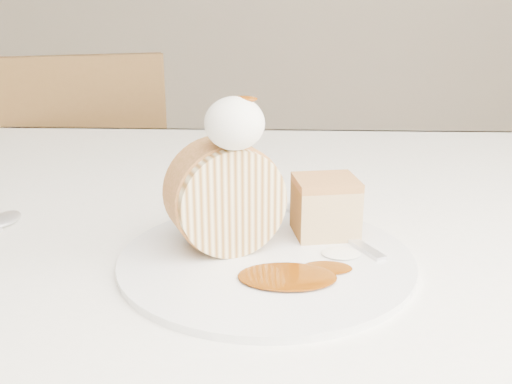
{
  "coord_description": "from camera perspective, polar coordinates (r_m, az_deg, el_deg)",
  "views": [
    {
      "loc": [
        0.06,
        -0.43,
        0.98
      ],
      "look_at": [
        0.04,
        0.07,
        0.82
      ],
      "focal_mm": 40.0,
      "sensor_mm": 36.0,
      "label": 1
    }
  ],
  "objects": [
    {
      "name": "roulade_slice",
      "position": [
        0.53,
        -3.07,
        -0.51
      ],
      "size": [
        0.12,
        0.09,
        0.1
      ],
      "primitive_type": "cylinder",
      "rotation": [
        1.57,
        0.0,
        0.43
      ],
      "color": "beige",
      "rests_on": "plate"
    },
    {
      "name": "whipped_cream",
      "position": [
        0.5,
        -2.16,
        6.87
      ],
      "size": [
        0.05,
        0.05,
        0.05
      ],
      "primitive_type": "ellipsoid",
      "color": "white",
      "rests_on": "roulade_slice"
    },
    {
      "name": "fork",
      "position": [
        0.58,
        9.02,
        -4.41
      ],
      "size": [
        0.09,
        0.15,
        0.0
      ],
      "primitive_type": "cube",
      "rotation": [
        0.0,
        0.0,
        0.48
      ],
      "color": "silver",
      "rests_on": "plate"
    },
    {
      "name": "chair_far",
      "position": [
        1.4,
        -17.76,
        -2.43
      ],
      "size": [
        0.54,
        0.54,
        0.88
      ],
      "rotation": [
        0.0,
        0.0,
        3.51
      ],
      "color": "brown",
      "rests_on": "ground"
    },
    {
      "name": "table",
      "position": [
        0.71,
        -2.79,
        -8.62
      ],
      "size": [
        1.4,
        0.9,
        0.75
      ],
      "color": "white",
      "rests_on": "ground"
    },
    {
      "name": "cake_chunk",
      "position": [
        0.58,
        6.92,
        -1.8
      ],
      "size": [
        0.07,
        0.07,
        0.05
      ],
      "primitive_type": "cube",
      "rotation": [
        0.0,
        0.0,
        0.18
      ],
      "color": "#CB804C",
      "rests_on": "plate"
    },
    {
      "name": "caramel_pool",
      "position": [
        0.49,
        3.14,
        -8.42
      ],
      "size": [
        0.09,
        0.07,
        0.0
      ],
      "primitive_type": null,
      "rotation": [
        0.0,
        0.0,
        0.18
      ],
      "color": "#652C04",
      "rests_on": "plate"
    },
    {
      "name": "plate",
      "position": [
        0.54,
        1.03,
        -6.7
      ],
      "size": [
        0.32,
        0.32,
        0.01
      ],
      "primitive_type": "cylinder",
      "rotation": [
        0.0,
        0.0,
        0.18
      ],
      "color": "white",
      "rests_on": "table"
    },
    {
      "name": "caramel_drizzle",
      "position": [
        0.5,
        -1.37,
        9.95
      ],
      "size": [
        0.03,
        0.02,
        0.01
      ],
      "primitive_type": "ellipsoid",
      "color": "#652C04",
      "rests_on": "whipped_cream"
    }
  ]
}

